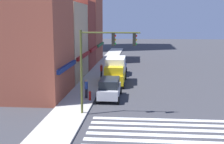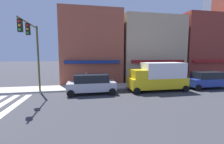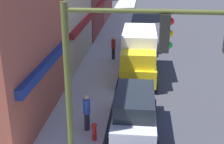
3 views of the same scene
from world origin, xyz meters
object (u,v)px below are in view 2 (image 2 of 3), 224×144
(suv_silver, at_px, (91,84))
(pedestrian_blue_shirt, at_px, (86,80))
(fire_hydrant, at_px, (79,85))
(suv_blue, at_px, (207,80))
(pedestrian_red_jacket, at_px, (171,78))
(box_truck_yellow, at_px, (158,76))
(traffic_signal, at_px, (32,44))

(suv_silver, height_order, pedestrian_blue_shirt, suv_silver)
(pedestrian_blue_shirt, xyz_separation_m, fire_hydrant, (-0.81, -0.47, -0.46))
(suv_silver, xyz_separation_m, suv_blue, (13.34, 0.00, 0.00))
(pedestrian_red_jacket, bearing_deg, pedestrian_blue_shirt, -172.64)
(pedestrian_blue_shirt, relative_size, fire_hydrant, 2.10)
(pedestrian_blue_shirt, distance_m, pedestrian_red_jacket, 10.42)
(suv_silver, bearing_deg, fire_hydrant, 126.25)
(box_truck_yellow, relative_size, suv_blue, 1.32)
(box_truck_yellow, xyz_separation_m, suv_blue, (6.20, 0.00, -0.56))
(pedestrian_blue_shirt, bearing_deg, box_truck_yellow, 40.56)
(traffic_signal, distance_m, pedestrian_blue_shirt, 6.46)
(box_truck_yellow, bearing_deg, suv_blue, -0.64)
(suv_blue, bearing_deg, fire_hydrant, 173.24)
(traffic_signal, xyz_separation_m, pedestrian_blue_shirt, (4.82, 2.08, -3.76))
(traffic_signal, xyz_separation_m, fire_hydrant, (4.01, 1.61, -4.22))
(suv_silver, distance_m, fire_hydrant, 2.16)
(pedestrian_blue_shirt, relative_size, pedestrian_red_jacket, 1.00)
(suv_silver, relative_size, pedestrian_red_jacket, 2.66)
(pedestrian_blue_shirt, bearing_deg, fire_hydrant, -93.33)
(pedestrian_red_jacket, bearing_deg, suv_silver, -160.36)
(traffic_signal, relative_size, fire_hydrant, 7.99)
(box_truck_yellow, height_order, pedestrian_blue_shirt, box_truck_yellow)
(fire_hydrant, bearing_deg, suv_silver, -53.44)
(pedestrian_red_jacket, distance_m, fire_hydrant, 11.24)
(box_truck_yellow, relative_size, fire_hydrant, 7.39)
(traffic_signal, height_order, pedestrian_red_jacket, traffic_signal)
(pedestrian_blue_shirt, bearing_deg, suv_silver, -21.68)
(traffic_signal, distance_m, suv_blue, 18.99)
(box_truck_yellow, distance_m, pedestrian_red_jacket, 3.50)
(traffic_signal, height_order, pedestrian_blue_shirt, traffic_signal)
(suv_silver, distance_m, pedestrian_red_jacket, 10.17)
(suv_blue, height_order, pedestrian_red_jacket, suv_blue)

